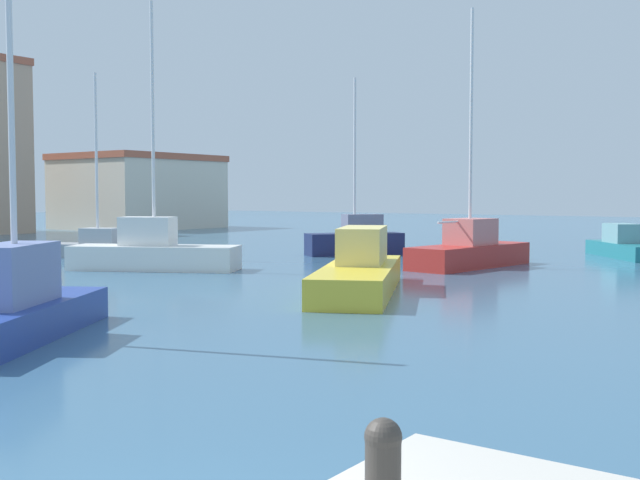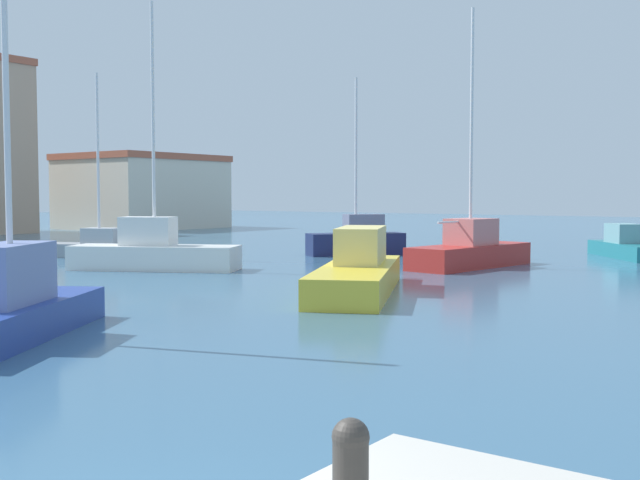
% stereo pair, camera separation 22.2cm
% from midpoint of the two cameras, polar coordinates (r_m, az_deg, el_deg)
% --- Properties ---
extents(water, '(160.00, 160.00, 0.00)m').
position_cam_midpoint_polar(water, '(30.27, -17.30, -1.98)').
color(water, '#38607F').
rests_on(water, ground).
extents(mooring_bollard, '(0.22, 0.22, 0.60)m').
position_cam_midpoint_polar(mooring_bollard, '(4.62, 3.72, -16.32)').
color(mooring_bollard, '#38332D').
rests_on(mooring_bollard, pier_quay).
extents(sailboat_white_near_pier, '(4.36, 6.27, 9.71)m').
position_cam_midpoint_polar(sailboat_white_near_pier, '(28.76, -12.05, -0.84)').
color(sailboat_white_near_pier, white).
rests_on(sailboat_white_near_pier, water).
extents(motorboat_teal_behind_lamppost, '(4.96, 4.26, 1.48)m').
position_cam_midpoint_polar(motorboat_teal_behind_lamppost, '(36.06, 21.87, -0.42)').
color(motorboat_teal_behind_lamppost, '#1E707A').
rests_on(motorboat_teal_behind_lamppost, water).
extents(sailboat_blue_center_channel, '(5.60, 4.27, 7.47)m').
position_cam_midpoint_polar(sailboat_blue_center_channel, '(15.80, -21.63, -4.57)').
color(sailboat_blue_center_channel, '#233D93').
rests_on(sailboat_blue_center_channel, water).
extents(sailboat_grey_inner_mooring, '(3.47, 5.70, 8.04)m').
position_cam_midpoint_polar(sailboat_grey_inner_mooring, '(35.10, -15.86, -0.43)').
color(sailboat_grey_inner_mooring, gray).
rests_on(sailboat_grey_inner_mooring, water).
extents(sailboat_red_distant_north, '(6.15, 2.61, 9.72)m').
position_cam_midpoint_polar(sailboat_red_distant_north, '(29.68, 11.31, -0.70)').
color(sailboat_red_distant_north, '#B22823').
rests_on(sailboat_red_distant_north, water).
extents(sailboat_navy_mid_harbor, '(4.32, 3.70, 8.03)m').
position_cam_midpoint_polar(sailboat_navy_mid_harbor, '(35.03, 2.97, 0.09)').
color(sailboat_navy_mid_harbor, '#19234C').
rests_on(sailboat_navy_mid_harbor, water).
extents(motorboat_yellow_far_right, '(7.58, 5.05, 1.81)m').
position_cam_midpoint_polar(motorboat_yellow_far_right, '(21.79, 3.16, -2.26)').
color(motorboat_yellow_far_right, gold).
rests_on(motorboat_yellow_far_right, water).
extents(waterfront_apartments, '(11.12, 9.68, 5.94)m').
position_cam_midpoint_polar(waterfront_apartments, '(64.10, -12.94, 3.52)').
color(waterfront_apartments, beige).
rests_on(waterfront_apartments, ground).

